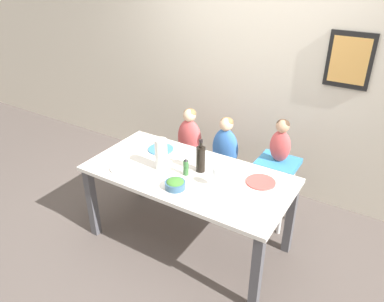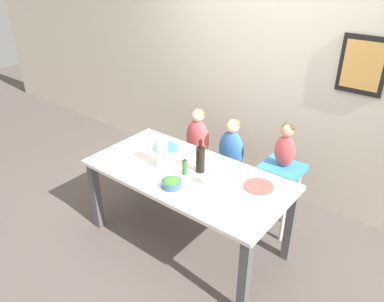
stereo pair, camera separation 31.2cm
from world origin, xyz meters
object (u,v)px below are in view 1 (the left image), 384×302
at_px(chair_far_left, 190,163).
at_px(dinner_plate_front_left, 124,168).
at_px(chair_right_highchair, 276,175).
at_px(person_baby_right, 281,140).
at_px(chair_far_center, 224,174).
at_px(wine_bottle, 201,159).
at_px(person_child_center, 225,145).
at_px(paper_towel_roll, 161,154).
at_px(wine_glass_near, 217,172).
at_px(dinner_plate_back_right, 261,182).
at_px(salad_bowl_large, 175,184).
at_px(dinner_plate_back_left, 161,149).
at_px(person_child_left, 190,135).

bearing_deg(chair_far_left, dinner_plate_front_left, -96.49).
height_order(chair_right_highchair, person_baby_right, person_baby_right).
bearing_deg(dinner_plate_front_left, chair_right_highchair, 40.29).
height_order(chair_far_center, wine_bottle, wine_bottle).
bearing_deg(person_baby_right, chair_far_center, -179.91).
distance_m(person_child_center, person_baby_right, 0.58).
bearing_deg(paper_towel_roll, dinner_plate_front_left, -147.89).
xyz_separation_m(chair_far_left, wine_glass_near, (0.71, -0.73, 0.50)).
bearing_deg(wine_glass_near, dinner_plate_back_right, 41.17).
height_order(person_baby_right, wine_bottle, person_baby_right).
height_order(chair_far_center, salad_bowl_large, salad_bowl_large).
bearing_deg(chair_far_center, salad_bowl_large, -88.28).
relative_size(chair_right_highchair, wine_bottle, 2.37).
relative_size(person_baby_right, paper_towel_roll, 1.48).
bearing_deg(salad_bowl_large, chair_far_left, 115.74).
height_order(person_child_center, wine_glass_near, person_child_center).
xyz_separation_m(salad_bowl_large, dinner_plate_back_left, (-0.48, 0.46, -0.03)).
bearing_deg(person_child_left, chair_far_center, -0.07).
distance_m(person_baby_right, salad_bowl_large, 1.06).
bearing_deg(chair_far_left, person_baby_right, 0.05).
xyz_separation_m(person_child_center, dinner_plate_back_left, (-0.45, -0.46, 0.03)).
bearing_deg(chair_right_highchair, chair_far_left, -180.00).
bearing_deg(chair_right_highchair, dinner_plate_back_left, -155.22).
bearing_deg(chair_far_left, person_child_left, 90.00).
bearing_deg(wine_glass_near, chair_far_center, 112.19).
xyz_separation_m(person_baby_right, dinner_plate_back_left, (-1.00, -0.46, -0.16)).
relative_size(person_child_center, wine_bottle, 1.85).
bearing_deg(chair_right_highchair, paper_towel_roll, -137.23).
distance_m(paper_towel_roll, salad_bowl_large, 0.34).
relative_size(person_child_left, person_child_center, 1.00).
bearing_deg(chair_far_center, wine_glass_near, -67.81).
xyz_separation_m(person_baby_right, salad_bowl_large, (-0.52, -0.92, -0.13)).
height_order(wine_glass_near, salad_bowl_large, wine_glass_near).
height_order(chair_far_left, dinner_plate_back_left, dinner_plate_back_left).
distance_m(person_child_center, wine_glass_near, 0.81).
bearing_deg(person_child_left, chair_far_left, -90.00).
bearing_deg(wine_glass_near, chair_right_highchair, 71.31).
xyz_separation_m(chair_right_highchair, person_child_center, (-0.55, 0.00, 0.17)).
bearing_deg(person_child_left, person_baby_right, 0.02).
distance_m(person_child_center, salad_bowl_large, 0.92).
bearing_deg(paper_towel_roll, chair_far_left, 103.39).
bearing_deg(dinner_plate_back_left, chair_far_left, 85.90).
relative_size(person_child_left, salad_bowl_large, 3.36).
height_order(chair_far_center, person_child_left, person_child_left).
bearing_deg(wine_bottle, person_child_center, 96.29).
bearing_deg(person_baby_right, dinner_plate_back_left, -155.18).
distance_m(paper_towel_roll, dinner_plate_back_left, 0.36).
xyz_separation_m(person_child_left, dinner_plate_back_left, (-0.03, -0.46, 0.03)).
xyz_separation_m(person_baby_right, dinner_plate_back_right, (0.03, -0.49, -0.16)).
bearing_deg(person_baby_right, chair_right_highchair, -90.00).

